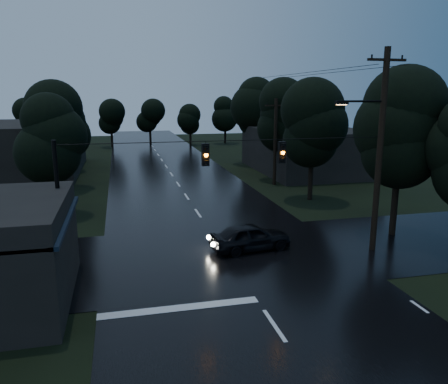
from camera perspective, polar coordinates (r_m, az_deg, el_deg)
name	(u,v)px	position (r m, az deg, el deg)	size (l,w,h in m)	color
main_road	(178,184)	(39.01, -6.00, 0.99)	(12.00, 120.00, 0.02)	black
cross_street	(226,255)	(21.94, 0.29, -8.24)	(60.00, 9.00, 0.02)	black
building_far_right	(307,150)	(46.31, 10.76, 5.43)	(10.00, 14.00, 4.40)	black
building_far_left	(28,148)	(49.06, -24.19, 5.29)	(10.00, 16.00, 5.00)	black
utility_pole_main	(378,148)	(22.70, 19.52, 5.44)	(3.50, 0.30, 10.00)	black
utility_pole_far	(275,141)	(38.46, 6.70, 6.65)	(2.00, 0.30, 7.50)	black
anchor_pole_left	(59,211)	(19.69, -20.69, -2.35)	(0.18, 0.18, 6.00)	black
span_signals	(244,153)	(19.84, 2.57, 5.17)	(15.00, 0.37, 1.12)	black
tree_corner_near	(401,129)	(25.73, 22.12, 7.65)	(4.48, 4.48, 9.44)	black
tree_left_a	(53,135)	(30.31, -21.38, 6.89)	(3.92, 3.92, 8.26)	black
tree_left_b	(59,122)	(38.27, -20.76, 8.52)	(4.20, 4.20, 8.85)	black
tree_left_c	(65,113)	(48.24, -20.08, 9.70)	(4.48, 4.48, 9.44)	black
tree_right_a	(313,125)	(33.05, 11.54, 8.56)	(4.20, 4.20, 8.85)	black
tree_right_b	(282,115)	(40.62, 7.55, 9.94)	(4.48, 4.48, 9.44)	black
tree_right_c	(255,108)	(50.25, 4.09, 10.93)	(4.76, 4.76, 10.03)	black
car	(251,237)	(22.45, 3.48, -5.85)	(1.67, 4.14, 1.41)	black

